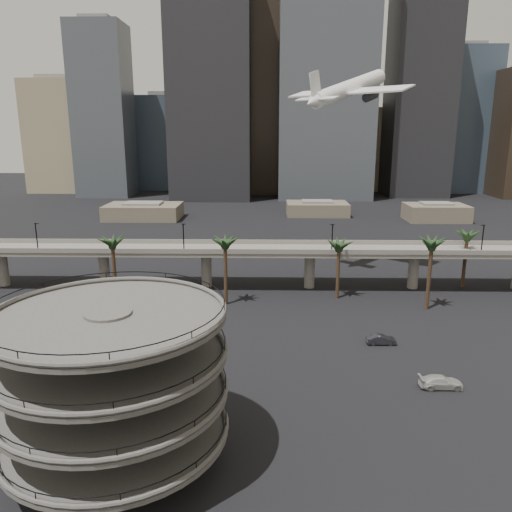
{
  "coord_description": "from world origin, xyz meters",
  "views": [
    {
      "loc": [
        1.66,
        -47.33,
        32.59
      ],
      "look_at": [
        0.14,
        28.0,
        13.64
      ],
      "focal_mm": 35.0,
      "sensor_mm": 36.0,
      "label": 1
    }
  ],
  "objects_px": {
    "parking_ramp": "(113,375)",
    "car_c": "(441,382)",
    "airborne_jet": "(349,89)",
    "car_a": "(182,366)",
    "overpass": "(258,254)",
    "car_b": "(381,340)"
  },
  "relations": [
    {
      "from": "parking_ramp",
      "to": "car_b",
      "type": "xyz_separation_m",
      "value": [
        32.86,
        29.75,
        -9.07
      ]
    },
    {
      "from": "parking_ramp",
      "to": "car_c",
      "type": "bearing_deg",
      "value": 23.22
    },
    {
      "from": "overpass",
      "to": "car_b",
      "type": "height_order",
      "value": "overpass"
    },
    {
      "from": "car_b",
      "to": "car_a",
      "type": "bearing_deg",
      "value": 106.02
    },
    {
      "from": "car_a",
      "to": "car_c",
      "type": "bearing_deg",
      "value": -96.76
    },
    {
      "from": "car_a",
      "to": "car_c",
      "type": "xyz_separation_m",
      "value": [
        34.59,
        -3.96,
        0.08
      ]
    },
    {
      "from": "overpass",
      "to": "car_c",
      "type": "height_order",
      "value": "overpass"
    },
    {
      "from": "parking_ramp",
      "to": "car_a",
      "type": "distance_m",
      "value": 22.26
    },
    {
      "from": "airborne_jet",
      "to": "car_a",
      "type": "height_order",
      "value": "airborne_jet"
    },
    {
      "from": "airborne_jet",
      "to": "car_a",
      "type": "bearing_deg",
      "value": -167.92
    },
    {
      "from": "overpass",
      "to": "car_b",
      "type": "xyz_separation_m",
      "value": [
        19.86,
        -29.24,
        -6.58
      ]
    },
    {
      "from": "overpass",
      "to": "car_a",
      "type": "distance_m",
      "value": 40.71
    },
    {
      "from": "car_a",
      "to": "car_c",
      "type": "relative_size",
      "value": 0.77
    },
    {
      "from": "overpass",
      "to": "car_c",
      "type": "relative_size",
      "value": 23.04
    },
    {
      "from": "overpass",
      "to": "car_c",
      "type": "distance_m",
      "value": 49.85
    },
    {
      "from": "parking_ramp",
      "to": "car_a",
      "type": "bearing_deg",
      "value": 81.51
    },
    {
      "from": "parking_ramp",
      "to": "airborne_jet",
      "type": "height_order",
      "value": "airborne_jet"
    },
    {
      "from": "overpass",
      "to": "car_b",
      "type": "bearing_deg",
      "value": -55.82
    },
    {
      "from": "overpass",
      "to": "airborne_jet",
      "type": "bearing_deg",
      "value": 41.11
    },
    {
      "from": "car_a",
      "to": "parking_ramp",
      "type": "bearing_deg",
      "value": 171.29
    },
    {
      "from": "airborne_jet",
      "to": "car_c",
      "type": "relative_size",
      "value": 4.96
    },
    {
      "from": "car_c",
      "to": "car_a",
      "type": "bearing_deg",
      "value": 82.0
    }
  ]
}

